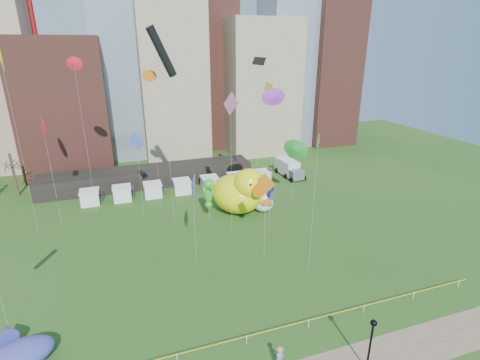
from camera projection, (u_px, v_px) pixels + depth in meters
name	position (u px, v px, depth m)	size (l,w,h in m)	color
ground	(247.00, 344.00, 31.17)	(160.00, 160.00, 0.00)	#224816
skyline	(162.00, 60.00, 78.57)	(101.00, 23.00, 68.00)	brown
pavilion	(149.00, 176.00, 66.66)	(38.00, 6.00, 3.20)	black
vendor_tents	(182.00, 187.00, 63.03)	(33.24, 2.80, 2.40)	white
caution_tape	(247.00, 338.00, 30.94)	(50.00, 0.06, 0.90)	white
big_duck	(239.00, 191.00, 54.78)	(9.89, 10.82, 7.54)	#EEF00C
small_duck	(263.00, 202.00, 55.79)	(3.78, 4.71, 3.44)	white
seahorse_green	(209.00, 191.00, 51.98)	(1.68, 2.02, 6.42)	silver
seahorse_purple	(270.00, 193.00, 53.68)	(1.36, 1.67, 5.28)	silver
whale_inflatable	(13.00, 356.00, 28.42)	(6.69, 7.54, 2.64)	#543490
lamppost	(371.00, 339.00, 27.63)	(0.52, 0.52, 5.00)	black
box_truck	(289.00, 168.00, 71.21)	(3.40, 7.53, 3.12)	silver
woman	(280.00, 359.00, 28.51)	(0.66, 0.43, 1.81)	white
kite_0	(74.00, 64.00, 48.18)	(1.54, 1.25, 22.90)	silver
kite_1	(231.00, 106.00, 44.00)	(1.08, 2.74, 19.06)	silver
kite_2	(162.00, 52.00, 44.14)	(3.78, 1.98, 26.61)	silver
kite_3	(295.00, 149.00, 56.48)	(1.77, 2.87, 10.52)	silver
kite_4	(1.00, 60.00, 42.05)	(0.91, 2.58, 23.94)	silver
kite_5	(136.00, 142.00, 50.65)	(1.86, 1.85, 12.95)	silver
kite_6	(266.00, 184.00, 40.26)	(1.61, 1.57, 11.00)	silver
kite_7	(274.00, 97.00, 43.96)	(2.15, 0.42, 19.42)	silver
kite_8	(43.00, 129.00, 46.68)	(1.06, 3.20, 15.98)	silver
kite_10	(259.00, 62.00, 50.65)	(0.77, 3.54, 22.75)	silver
kite_11	(318.00, 148.00, 36.77)	(1.19, 1.50, 15.89)	silver
kite_12	(269.00, 88.00, 48.42)	(1.10, 3.68, 19.52)	silver
kite_13	(193.00, 187.00, 38.83)	(1.09, 2.81, 11.34)	silver
kite_14	(150.00, 76.00, 50.03)	(1.36, 1.20, 21.14)	silver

